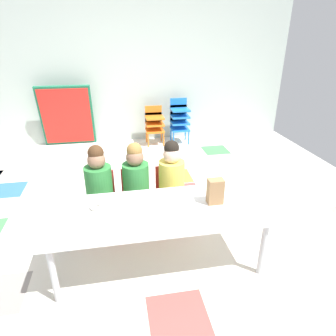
{
  "coord_description": "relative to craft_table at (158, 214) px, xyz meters",
  "views": [
    {
      "loc": [
        -0.34,
        -2.79,
        1.86
      ],
      "look_at": [
        0.08,
        -0.5,
        0.79
      ],
      "focal_mm": 31.49,
      "sensor_mm": 36.0,
      "label": 1
    }
  ],
  "objects": [
    {
      "name": "ground_plane",
      "position": [
        0.04,
        0.76,
        -0.51
      ],
      "size": [
        5.82,
        5.41,
        0.02
      ],
      "color": "silver"
    },
    {
      "name": "back_wall",
      "position": [
        0.05,
        3.46,
        0.72
      ],
      "size": [
        5.82,
        0.1,
        2.44
      ],
      "primitive_type": "cube",
      "color": "#B2C1B7",
      "rests_on": "ground_plane"
    },
    {
      "name": "craft_table",
      "position": [
        0.0,
        0.0,
        0.0
      ],
      "size": [
        1.8,
        0.71,
        0.54
      ],
      "color": "white",
      "rests_on": "ground_plane"
    },
    {
      "name": "seated_child_near_camera",
      "position": [
        -0.49,
        0.58,
        0.06
      ],
      "size": [
        0.32,
        0.31,
        0.92
      ],
      "color": "red",
      "rests_on": "ground_plane"
    },
    {
      "name": "seated_child_middle_seat",
      "position": [
        -0.13,
        0.58,
        0.06
      ],
      "size": [
        0.34,
        0.34,
        0.92
      ],
      "color": "red",
      "rests_on": "ground_plane"
    },
    {
      "name": "seated_child_far_right",
      "position": [
        0.22,
        0.58,
        0.06
      ],
      "size": [
        0.32,
        0.32,
        0.92
      ],
      "color": "red",
      "rests_on": "ground_plane"
    },
    {
      "name": "kid_chair_orange_stack",
      "position": [
        0.4,
        3.09,
        -0.1
      ],
      "size": [
        0.32,
        0.3,
        0.68
      ],
      "color": "orange",
      "rests_on": "ground_plane"
    },
    {
      "name": "kid_chair_blue_stack",
      "position": [
        0.86,
        3.1,
        -0.04
      ],
      "size": [
        0.32,
        0.3,
        0.8
      ],
      "color": "blue",
      "rests_on": "ground_plane"
    },
    {
      "name": "folded_activity_table",
      "position": [
        -1.12,
        3.26,
        0.04
      ],
      "size": [
        0.9,
        0.29,
        1.09
      ],
      "color": "#19724C",
      "rests_on": "ground_plane"
    },
    {
      "name": "paper_bag_brown",
      "position": [
        0.49,
        0.02,
        0.16
      ],
      "size": [
        0.13,
        0.09,
        0.22
      ],
      "primitive_type": "cube",
      "color": "#9E754C",
      "rests_on": "craft_table"
    },
    {
      "name": "paper_plate_near_edge",
      "position": [
        -0.49,
        0.1,
        0.05
      ],
      "size": [
        0.18,
        0.18,
        0.01
      ],
      "primitive_type": "cylinder",
      "color": "white",
      "rests_on": "craft_table"
    },
    {
      "name": "paper_plate_center_table",
      "position": [
        -0.11,
        0.03,
        0.05
      ],
      "size": [
        0.18,
        0.18,
        0.01
      ],
      "primitive_type": "cylinder",
      "color": "white",
      "rests_on": "craft_table"
    },
    {
      "name": "donut_powdered_on_plate",
      "position": [
        -0.49,
        0.1,
        0.07
      ],
      "size": [
        0.13,
        0.13,
        0.04
      ],
      "primitive_type": "torus",
      "color": "white",
      "rests_on": "craft_table"
    }
  ]
}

